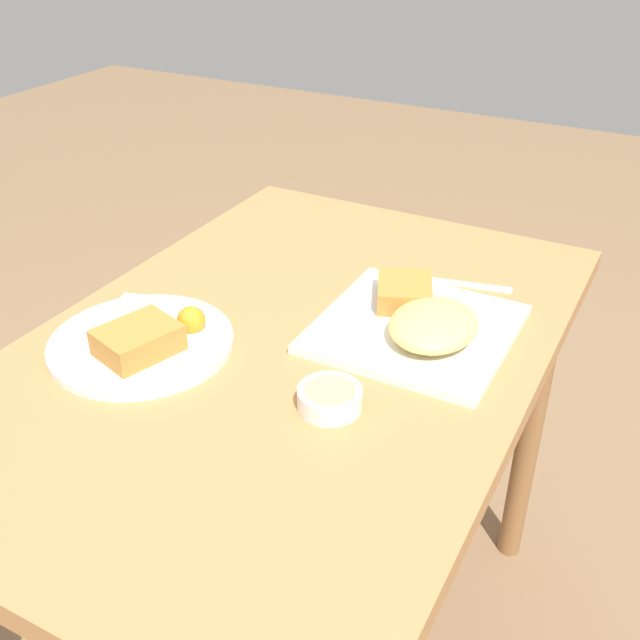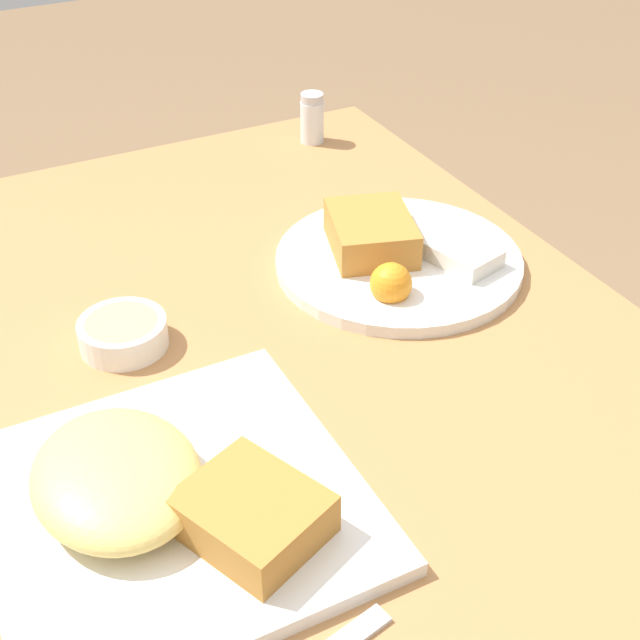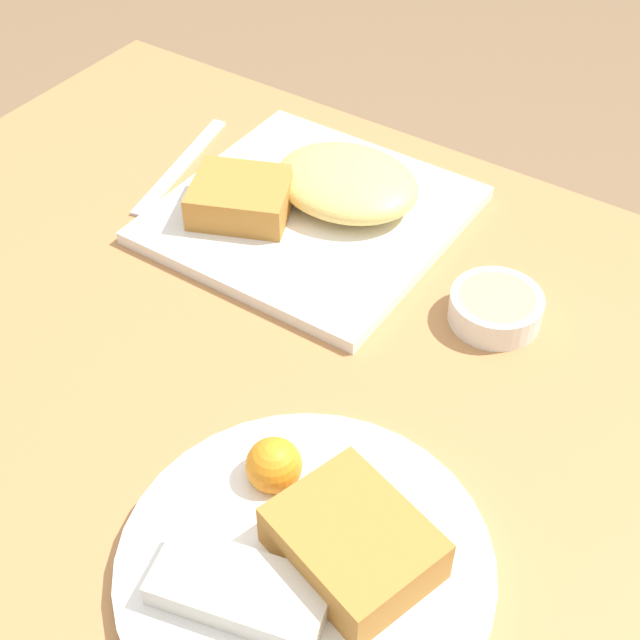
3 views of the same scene
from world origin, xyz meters
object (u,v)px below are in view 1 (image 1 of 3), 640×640
plate_oval_far (142,339)px  butter_knife (453,283)px  plate_square_near (420,322)px  sauce_ramekin (330,398)px

plate_oval_far → butter_knife: (0.41, -0.34, -0.01)m
plate_square_near → sauce_ramekin: size_ratio=3.31×
plate_oval_far → butter_knife: bearing=-39.8°
butter_knife → sauce_ramekin: bearing=73.6°
plate_square_near → butter_knife: size_ratio=1.44×
plate_oval_far → butter_knife: plate_oval_far is taller
butter_knife → plate_oval_far: bearing=37.9°
butter_knife → plate_square_near: bearing=80.6°
sauce_ramekin → butter_knife: (0.40, -0.03, -0.01)m
plate_oval_far → sauce_ramekin: bearing=-89.4°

